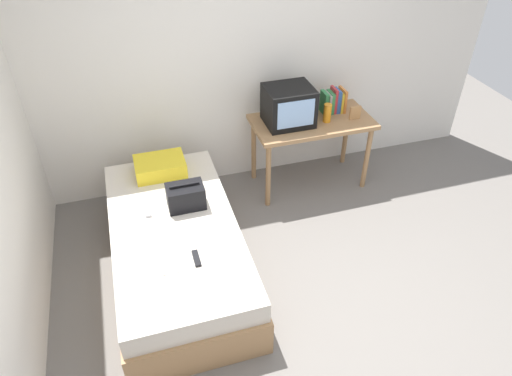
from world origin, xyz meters
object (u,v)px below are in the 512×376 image
tv (289,106)px  water_bottle (327,113)px  handbag (186,196)px  picture_frame (355,113)px  remote_silver (148,211)px  pillow (160,166)px  remote_dark (196,258)px  desk (312,129)px  magazine (173,258)px  bed (177,248)px  book_row (333,101)px

tv → water_bottle: tv is taller
handbag → picture_frame: bearing=17.4°
tv → remote_silver: bearing=-155.6°
pillow → remote_dark: bearing=-85.2°
desk → pillow: 1.51m
pillow → magazine: 1.10m
bed → remote_silver: 0.38m
book_row → remote_dark: bearing=-140.4°
water_bottle → remote_dark: water_bottle is taller
book_row → pillow: (-1.76, -0.22, -0.28)m
remote_silver → pillow: bearing=71.1°
tv → remote_silver: size_ratio=3.06×
desk → handbag: bearing=-154.7°
pillow → remote_dark: pillow is taller
pillow → bed: bearing=-90.2°
picture_frame → remote_silver: picture_frame is taller
remote_dark → tv: bearing=48.0°
water_bottle → handbag: (-1.48, -0.58, -0.23)m
picture_frame → magazine: bearing=-150.4°
water_bottle → magazine: (-1.68, -1.14, -0.33)m
water_bottle → remote_dark: 1.97m
magazine → remote_silver: 0.59m
desk → pillow: desk is taller
remote_dark → remote_silver: (-0.28, 0.63, 0.00)m
pillow → remote_silver: (-0.18, -0.52, -0.06)m
bed → desk: bearing=29.2°
book_row → remote_silver: 2.10m
bed → book_row: (1.76, 0.95, 0.60)m
book_row → handbag: 1.80m
bed → handbag: size_ratio=6.67×
book_row → picture_frame: bearing=-54.3°
bed → remote_dark: size_ratio=12.82×
tv → remote_silver: tv is taller
picture_frame → remote_dark: picture_frame is taller
tv → remote_silver: 1.63m
desk → book_row: size_ratio=4.65×
desk → remote_silver: size_ratio=8.06×
bed → picture_frame: 2.12m
water_bottle → picture_frame: bearing=-6.3°
water_bottle → book_row: book_row is taller
picture_frame → remote_dark: 2.17m
desk → water_bottle: (0.12, -0.06, 0.18)m
handbag → remote_silver: 0.33m
bed → tv: bearing=34.3°
pillow → picture_frame: bearing=0.5°
tv → pillow: bearing=-174.1°
desk → water_bottle: bearing=-28.0°
bed → book_row: 2.09m
water_bottle → picture_frame: size_ratio=1.38×
bed → pillow: size_ratio=4.53×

